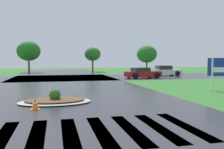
{
  "coord_description": "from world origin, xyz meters",
  "views": [
    {
      "loc": [
        -0.83,
        -3.31,
        2.1
      ],
      "look_at": [
        2.07,
        9.07,
        1.33
      ],
      "focal_mm": 38.96,
      "sensor_mm": 36.0,
      "label": 1
    }
  ],
  "objects": [
    {
      "name": "asphalt_roadway",
      "position": [
        0.0,
        10.0,
        0.0
      ],
      "size": [
        11.57,
        80.0,
        0.01
      ],
      "primitive_type": "cube",
      "color": "#2B2B30",
      "rests_on": "ground"
    },
    {
      "name": "asphalt_cross_road",
      "position": [
        0.0,
        25.64,
        0.0
      ],
      "size": [
        90.0,
        10.41,
        0.01
      ],
      "primitive_type": "cube",
      "color": "#2B2B30",
      "rests_on": "ground"
    },
    {
      "name": "crosswalk_stripes",
      "position": [
        0.0,
        3.62,
        0.0
      ],
      "size": [
        6.75,
        3.39,
        0.01
      ],
      "color": "white",
      "rests_on": "ground"
    },
    {
      "name": "median_island",
      "position": [
        -0.87,
        8.76,
        0.12
      ],
      "size": [
        3.5,
        2.28,
        0.68
      ],
      "color": "#9E9B93",
      "rests_on": "ground"
    },
    {
      "name": "car_dark_suv",
      "position": [
        8.98,
        23.17,
        0.56
      ],
      "size": [
        4.18,
        2.47,
        1.19
      ],
      "rotation": [
        0.0,
        0.0,
        0.12
      ],
      "color": "maroon",
      "rests_on": "ground"
    },
    {
      "name": "car_blue_compact",
      "position": [
        13.33,
        26.6,
        0.62
      ],
      "size": [
        4.37,
        2.4,
        1.34
      ],
      "rotation": [
        0.0,
        0.0,
        -0.07
      ],
      "color": "silver",
      "rests_on": "ground"
    },
    {
      "name": "traffic_cone",
      "position": [
        -1.68,
        7.29,
        0.24
      ],
      "size": [
        0.36,
        0.36,
        0.5
      ],
      "color": "orange",
      "rests_on": "ground"
    },
    {
      "name": "background_treeline",
      "position": [
        -9.1,
        40.59,
        3.68
      ],
      "size": [
        45.88,
        6.49,
        6.37
      ],
      "color": "#4C3823",
      "rests_on": "ground"
    }
  ]
}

